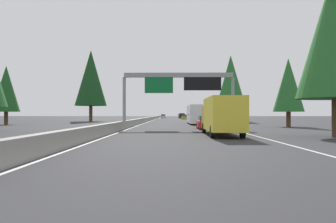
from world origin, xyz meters
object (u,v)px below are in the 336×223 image
conifer_right_foreground (336,30)px  conifer_right_near (288,85)px  sedan_distant_b (206,123)px  box_truck_far_left (221,115)px  pickup_far_center (182,116)px  bus_mid_left (196,114)px  conifer_right_mid (231,81)px  sign_gantry_overhead (180,84)px  conifer_left_mid (91,78)px  minivan_distant_a (181,116)px  sedan_mid_right (163,116)px  conifer_left_near (6,89)px  conifer_right_far (226,99)px  sedan_mid_center (185,117)px  conifer_right_distant (213,105)px

conifer_right_foreground → conifer_right_near: (18.70, -3.43, -2.31)m
sedan_distant_b → conifer_right_foreground: size_ratio=0.34×
box_truck_far_left → pickup_far_center: size_ratio=1.52×
bus_mid_left → conifer_right_foreground: bearing=-165.2°
bus_mid_left → conifer_right_mid: bearing=-29.0°
sign_gantry_overhead → conifer_right_foreground: bearing=-139.7°
conifer_right_mid → conifer_left_mid: conifer_left_mid is taller
minivan_distant_a → sedan_mid_right: minivan_distant_a is taller
box_truck_far_left → pickup_far_center: box_truck_far_left is taller
bus_mid_left → pickup_far_center: 60.80m
conifer_right_near → conifer_left_near: conifer_left_near is taller
conifer_right_mid → conifer_right_far: bearing=-6.4°
sedan_distant_b → conifer_right_foreground: (-12.56, -8.08, 7.10)m
conifer_right_foreground → conifer_right_mid: size_ratio=0.89×
minivan_distant_a → conifer_right_far: bearing=-165.7°
sedan_mid_right → conifer_right_foreground: bearing=-171.3°
box_truck_far_left → minivan_distant_a: (105.72, 0.14, -0.66)m
conifer_right_far → conifer_left_near: conifer_right_far is taller
minivan_distant_a → pickup_far_center: size_ratio=0.89×
bus_mid_left → minivan_distant_a: bearing=0.2°
conifer_right_near → sedan_distant_b: bearing=118.1°
bus_mid_left → sedan_mid_right: bus_mid_left is taller
sedan_mid_center → conifer_right_distant: 20.14m
sedan_distant_b → conifer_right_mid: bearing=-15.2°
box_truck_far_left → bus_mid_left: bus_mid_left is taller
sedan_distant_b → minivan_distant_a: (95.14, 0.04, 0.27)m
bus_mid_left → sedan_mid_center: bus_mid_left is taller
conifer_left_near → conifer_right_near: bearing=-100.2°
sign_gantry_overhead → sedan_mid_center: size_ratio=2.88×
sedan_mid_center → bus_mid_left: bearing=-180.0°
conifer_right_far → conifer_right_near: bearing=-179.4°
sedan_mid_center → conifer_right_mid: size_ratio=0.31×
conifer_right_far → conifer_left_mid: size_ratio=0.59×
minivan_distant_a → conifer_right_mid: bearing=-171.7°
conifer_right_mid → conifer_right_foreground: bearing=178.8°
sedan_mid_center → conifer_right_mid: (-27.71, -8.79, 8.07)m
sedan_mid_center → conifer_right_distant: size_ratio=0.54×
box_truck_far_left → sedan_mid_center: size_ratio=1.93×
conifer_right_foreground → box_truck_far_left: bearing=76.0°
sedan_distant_b → sedan_mid_right: size_ratio=1.00×
bus_mid_left → conifer_left_near: bearing=97.0°
sedan_mid_right → conifer_left_near: bearing=162.8°
sign_gantry_overhead → conifer_right_far: size_ratio=1.36×
box_truck_far_left → minivan_distant_a: 105.72m
sedan_mid_center → conifer_left_mid: bearing=139.6°
pickup_far_center → conifer_left_near: (-64.45, 29.65, 4.70)m
sedan_mid_center → conifer_left_near: 56.06m
sedan_distant_b → sedan_mid_center: (60.75, -0.21, 0.00)m
box_truck_far_left → conifer_right_foreground: 10.28m
bus_mid_left → conifer_left_mid: conifer_left_mid is taller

